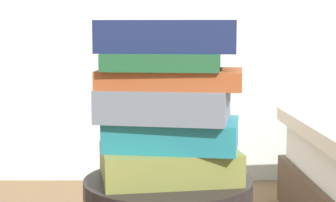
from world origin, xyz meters
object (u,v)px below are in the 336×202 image
at_px(book_slate, 164,104).
at_px(book_teal, 173,134).
at_px(book_olive, 169,163).
at_px(book_navy, 170,36).
at_px(book_forest, 164,61).
at_px(book_rust, 171,78).

bearing_deg(book_slate, book_teal, 30.20).
xyz_separation_m(book_olive, book_slate, (-0.01, -0.02, 0.12)).
bearing_deg(book_navy, book_olive, -143.16).
distance_m(book_olive, book_forest, 0.21).
xyz_separation_m(book_rust, book_forest, (-0.01, 0.01, 0.03)).
bearing_deg(book_rust, book_olive, 132.45).
xyz_separation_m(book_olive, book_teal, (0.01, -0.01, 0.06)).
height_order(book_rust, book_forest, book_forest).
bearing_deg(book_navy, book_rust, -67.52).
bearing_deg(book_slate, book_forest, 103.19).
height_order(book_teal, book_slate, book_slate).
relative_size(book_olive, book_navy, 1.00).
relative_size(book_forest, book_navy, 0.83).
relative_size(book_olive, book_forest, 1.20).
relative_size(book_teal, book_rust, 0.93).
height_order(book_teal, book_navy, book_navy).
xyz_separation_m(book_slate, book_rust, (0.01, 0.01, 0.05)).
height_order(book_teal, book_rust, book_rust).
bearing_deg(book_olive, book_rust, -64.29).
xyz_separation_m(book_slate, book_forest, (-0.00, 0.02, 0.08)).
bearing_deg(book_forest, book_teal, -28.32).
xyz_separation_m(book_olive, book_forest, (-0.01, -0.00, 0.21)).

